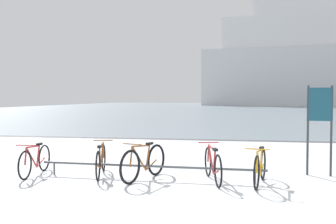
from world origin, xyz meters
name	(u,v)px	position (x,y,z in m)	size (l,w,h in m)	color
ground	(231,109)	(0.00, 53.90, -0.04)	(80.00, 132.00, 0.08)	silver
bike_rack	(149,167)	(-1.44, 2.27, 0.27)	(4.99, 0.23, 0.31)	#4C5156
bicycle_0	(35,160)	(-4.08, 2.22, 0.34)	(0.46, 1.63, 0.75)	black
bicycle_1	(101,160)	(-2.59, 2.42, 0.35)	(0.55, 1.68, 0.76)	black
bicycle_2	(144,162)	(-1.54, 2.19, 0.37)	(0.68, 1.65, 0.83)	black
bicycle_3	(213,165)	(-0.07, 2.25, 0.36)	(0.57, 1.70, 0.78)	black
bicycle_4	(260,167)	(0.89, 2.12, 0.36)	(0.49, 1.62, 0.79)	black
info_sign	(320,114)	(2.27, 3.28, 1.39)	(0.55, 0.11, 2.04)	#33383D
ferry_ship	(304,61)	(15.42, 79.90, 9.56)	(45.02, 16.66, 28.52)	silver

